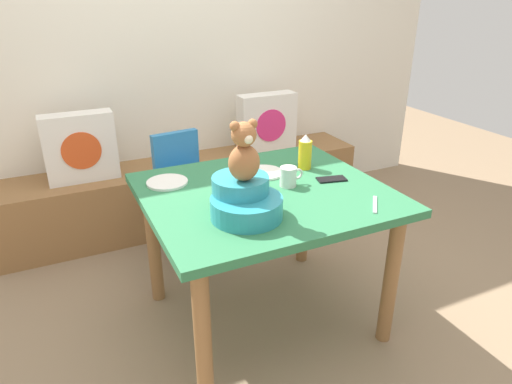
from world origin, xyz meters
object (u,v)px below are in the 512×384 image
Objects in this scene: dinner_plate_near at (167,182)px; dining_table at (265,211)px; dinner_plate_far at (264,173)px; cell_phone at (332,179)px; infant_seat_teal at (245,200)px; coffee_mug at (289,177)px; teddy_bear at (244,153)px; ketchup_bottle at (305,153)px; pillow_floral_right at (267,123)px; highchair at (185,179)px; pillow_floral_left at (80,148)px.

dining_table is at bearing -35.04° from dinner_plate_near.
dinner_plate_far is 0.35m from cell_phone.
coffee_mug is at bearing 31.19° from infant_seat_teal.
teddy_bear is 1.35× the size of ketchup_bottle.
coffee_mug reaches higher than dining_table.
teddy_bear is 0.58m from dinner_plate_near.
ketchup_bottle is (-0.30, -1.05, 0.15)m from pillow_floral_right.
dining_table is 0.20m from coffee_mug.
teddy_bear reaches higher than cell_phone.
coffee_mug is (0.28, -0.81, 0.27)m from highchair.
pillow_floral_left is 3.67× the size of coffee_mug.
dinner_plate_far is at bearing 101.59° from coffee_mug.
pillow_floral_right is 3.67× the size of coffee_mug.
highchair is 3.95× the size of dinner_plate_near.
cell_phone is at bearing -78.87° from ketchup_bottle.
coffee_mug is (0.32, 0.19, -0.23)m from teddy_bear.
highchair is 3.16× the size of teddy_bear.
coffee_mug is at bearing -78.41° from dinner_plate_far.
dinner_plate_near is at bearing 113.22° from infant_seat_teal.
pillow_floral_left is 1.76× the size of teddy_bear.
coffee_mug reaches higher than highchair.
cell_phone is at bearing 17.09° from teddy_bear.
ketchup_bottle is at bearing -45.85° from pillow_floral_left.
ketchup_bottle reaches higher than pillow_floral_left.
pillow_floral_right is (1.33, 0.00, 0.00)m from pillow_floral_left.
cell_phone is at bearing -39.22° from dinner_plate_far.
coffee_mug is (0.13, -0.00, 0.16)m from dining_table.
highchair is 5.49× the size of cell_phone.
infant_seat_teal reaches higher than dining_table.
cell_phone is at bearing -49.67° from pillow_floral_left.
teddy_bear reaches higher than ketchup_bottle.
coffee_mug is 0.60× the size of dinner_plate_far.
infant_seat_teal is 0.52m from dinner_plate_near.
ketchup_bottle is 0.72m from dinner_plate_near.
dinner_plate_near is (-0.20, 0.47, -0.07)m from infant_seat_teal.
pillow_floral_left is at bearing 180.00° from pillow_floral_right.
cell_phone is (0.35, -0.03, 0.11)m from dining_table.
infant_seat_teal is 0.21m from teddy_bear.
highchair is 6.58× the size of coffee_mug.
dinner_plate_near is (-0.39, 0.28, 0.11)m from dining_table.
highchair is at bearing 109.01° from coffee_mug.
coffee_mug is 0.20m from dinner_plate_far.
pillow_floral_left is at bearing 124.21° from coffee_mug.
infant_seat_teal is at bearing -66.78° from dinner_plate_near.
dinner_plate_near is 0.49m from dinner_plate_far.
dinner_plate_far is at bearing -68.77° from highchair.
infant_seat_teal is 1.65× the size of dinner_plate_far.
dining_table is 6.04× the size of ketchup_bottle.
dinner_plate_near is (-0.24, -0.53, 0.22)m from highchair.
pillow_floral_right is at bearing 73.87° from ketchup_bottle.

